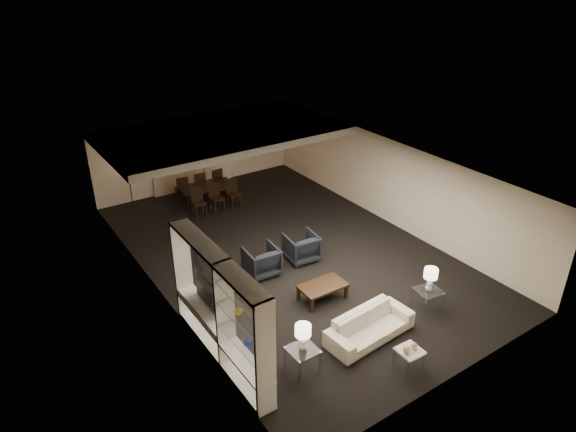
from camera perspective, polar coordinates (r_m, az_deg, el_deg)
The scene contains 35 objects.
floor at distance 13.74m, azimuth 0.00°, elevation -4.10°, with size 11.00×11.00×0.00m, color black.
ceiling at distance 12.64m, azimuth 0.00°, elevation 5.67°, with size 7.00×11.00×0.02m, color silver.
wall_back at distance 17.62m, azimuth -10.11°, elevation 7.15°, with size 7.00×0.02×2.50m, color beige.
wall_front at distance 9.76m, azimuth 18.70°, elevation -11.37°, with size 7.00×0.02×2.50m, color beige.
wall_left at distance 11.78m, azimuth -14.30°, elevation -3.64°, with size 0.02×11.00×2.50m, color beige.
wall_right at distance 15.20m, azimuth 11.04°, elevation 3.83°, with size 0.02×11.00×2.50m, color beige.
ceiling_soffit at distance 15.54m, azimuth -7.32°, elevation 9.15°, with size 7.00×4.00×0.20m, color silver.
curtains at distance 17.25m, azimuth -12.71°, elevation 6.29°, with size 1.50×0.12×2.40m, color beige.
door at distance 17.93m, azimuth -7.98°, elevation 6.98°, with size 0.90×0.05×2.10m, color silver.
painting at distance 18.38m, azimuth -4.13°, elevation 9.31°, with size 0.95×0.04×0.65m, color #142D38.
media_unit at distance 9.84m, azimuth -7.68°, elevation -10.18°, with size 0.38×3.40×2.35m, color white, non-canonical shape.
pendant_light at distance 15.81m, azimuth -6.24°, elevation 7.69°, with size 0.52×0.52×0.24m, color #D8591E.
sofa at distance 10.91m, azimuth 9.09°, elevation -11.96°, with size 1.96×0.76×0.57m, color beige.
coffee_table at distance 11.92m, azimuth 3.85°, elevation -8.42°, with size 1.07×0.63×0.38m, color black, non-canonical shape.
armchair_left at distance 12.72m, azimuth -2.96°, elevation -4.99°, with size 0.78×0.80×0.73m, color black.
armchair_right at distance 13.28m, azimuth 1.48°, elevation -3.47°, with size 0.78×0.80×0.73m, color black.
side_table_left at distance 10.09m, azimuth 1.62°, elevation -15.64°, with size 0.54×0.54×0.50m, color white, non-canonical shape.
side_table_right at distance 11.96m, azimuth 15.19°, elevation -8.96°, with size 0.54×0.54×0.50m, color white, non-canonical shape.
table_lamp_left at distance 9.74m, azimuth 1.67°, elevation -13.35°, with size 0.30×0.30×0.55m, color white, non-canonical shape.
table_lamp_right at distance 11.67m, azimuth 15.50°, elevation -6.85°, with size 0.30×0.30×0.55m, color beige, non-canonical shape.
marble_table at distance 10.39m, azimuth 13.27°, elevation -15.23°, with size 0.45×0.45×0.45m, color white, non-canonical shape.
gold_gourd_a at distance 10.14m, azimuth 13.04°, elevation -14.22°, with size 0.14×0.14×0.14m, color tan.
gold_gourd_b at distance 10.26m, azimuth 13.84°, elevation -13.80°, with size 0.13×0.13×0.13m, color #E5B679.
television at distance 10.47m, azimuth -9.38°, elevation -8.49°, with size 0.15×1.12×0.64m, color black.
vase_blue at distance 9.12m, azimuth -4.56°, elevation -13.75°, with size 0.15×0.15×0.16m, color #262DA6.
vase_amber at distance 8.99m, azimuth -5.51°, elevation -10.40°, with size 0.16×0.16×0.16m, color gold.
floor_speaker at distance 12.11m, azimuth -9.85°, elevation -6.16°, with size 0.12×0.12×1.09m, color black.
dining_table at distance 16.55m, azimuth -8.91°, elevation 2.34°, with size 1.65×0.92×0.58m, color black.
chair_nl at distance 15.73m, azimuth -9.87°, elevation 1.48°, with size 0.40×0.40×0.86m, color black, non-canonical shape.
chair_nm at distance 15.96m, azimuth -7.92°, elevation 2.01°, with size 0.40×0.40×0.86m, color black, non-canonical shape.
chair_nr at distance 16.20m, azimuth -6.03°, elevation 2.51°, with size 0.40×0.40×0.86m, color black, non-canonical shape.
chair_fl at distance 16.83m, azimuth -11.75°, elevation 3.04°, with size 0.40×0.40×0.86m, color black, non-canonical shape.
chair_fm at distance 17.04m, azimuth -9.90°, elevation 3.52°, with size 0.40×0.40×0.86m, color black, non-canonical shape.
chair_fr at distance 17.27m, azimuth -8.10°, elevation 3.97°, with size 0.40×0.40×0.86m, color black, non-canonical shape.
floor_lamp at distance 16.74m, azimuth -17.20°, elevation 3.69°, with size 0.24×0.24×1.64m, color black, non-canonical shape.
Camera 1 is at (-6.58, -9.78, 7.06)m, focal length 32.00 mm.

